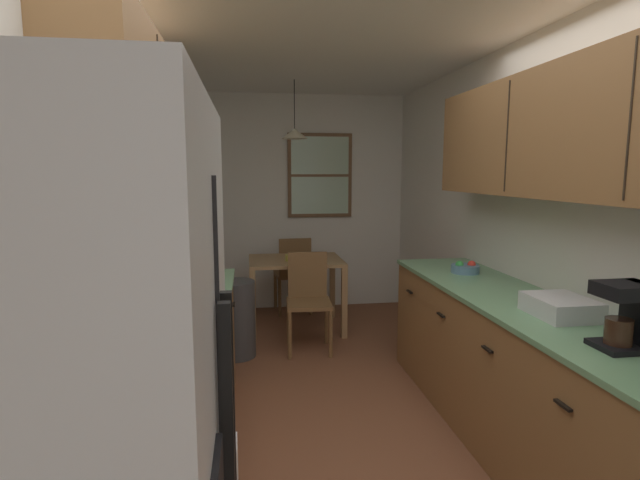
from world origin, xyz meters
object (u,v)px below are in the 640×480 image
object	(u,v)px
dining_chair_near	(308,296)
dish_rack	(561,307)
microwave_over_range	(71,153)
dining_chair_far	(294,271)
dining_table	(296,271)
trash_bin	(236,319)
table_serving_bowl	(295,257)
storage_canister	(150,327)
fruit_bowl	(465,268)
coffee_maker	(630,314)

from	to	relation	value
dining_chair_near	dish_rack	world-z (taller)	dish_rack
microwave_over_range	dining_chair_far	bearing A→B (deg)	75.09
dining_table	trash_bin	size ratio (longest dim) A/B	1.39
dining_chair_far	table_serving_bowl	xyz separation A→B (m)	(-0.05, -0.66, 0.28)
dish_rack	table_serving_bowl	distance (m)	2.87
dining_table	dish_rack	xyz separation A→B (m)	(1.13, -2.70, 0.32)
storage_canister	fruit_bowl	world-z (taller)	storage_canister
dining_chair_near	dish_rack	xyz separation A→B (m)	(1.07, -2.12, 0.45)
storage_canister	fruit_bowl	size ratio (longest dim) A/B	0.84
trash_bin	dish_rack	bearing A→B (deg)	-49.40
fruit_bowl	dish_rack	size ratio (longest dim) A/B	0.61
storage_canister	coffee_maker	world-z (taller)	coffee_maker
dining_chair_near	microwave_over_range	bearing A→B (deg)	-111.26
table_serving_bowl	dining_chair_far	bearing A→B (deg)	85.71
coffee_maker	table_serving_bowl	xyz separation A→B (m)	(-1.13, 3.10, -0.27)
microwave_over_range	dining_table	world-z (taller)	microwave_over_range
storage_canister	dish_rack	xyz separation A→B (m)	(2.03, 0.15, -0.04)
dining_table	dining_chair_far	bearing A→B (deg)	86.74
coffee_maker	dining_chair_near	bearing A→B (deg)	112.08
dining_table	microwave_over_range	bearing A→B (deg)	-106.85
microwave_over_range	fruit_bowl	xyz separation A→B (m)	(2.13, 1.75, -0.77)
dining_chair_near	table_serving_bowl	distance (m)	0.59
dining_chair_far	coffee_maker	world-z (taller)	coffee_maker
microwave_over_range	storage_canister	world-z (taller)	microwave_over_range
dining_table	dining_chair_near	xyz separation A→B (m)	(0.06, -0.58, -0.13)
coffee_maker	microwave_over_range	bearing A→B (deg)	-175.65
fruit_bowl	table_serving_bowl	xyz separation A→B (m)	(-1.13, 1.51, -0.16)
dish_rack	table_serving_bowl	bearing A→B (deg)	113.51
storage_canister	coffee_maker	size ratio (longest dim) A/B	0.60
dining_table	dish_rack	world-z (taller)	dish_rack
storage_canister	dining_chair_near	bearing A→B (deg)	66.95
dining_chair_far	dining_table	bearing A→B (deg)	-93.26
dining_chair_far	trash_bin	size ratio (longest dim) A/B	1.31
dining_chair_far	fruit_bowl	distance (m)	2.47
dining_table	dining_chair_near	distance (m)	0.60
dining_chair_near	dish_rack	bearing A→B (deg)	-63.31
trash_bin	table_serving_bowl	distance (m)	0.95
coffee_maker	table_serving_bowl	world-z (taller)	coffee_maker
dining_table	table_serving_bowl	size ratio (longest dim) A/B	4.90
dining_table	storage_canister	distance (m)	3.01
dining_chair_far	storage_canister	distance (m)	3.59
fruit_bowl	dish_rack	bearing A→B (deg)	-89.50
dining_chair_near	fruit_bowl	size ratio (longest dim) A/B	4.37
coffee_maker	fruit_bowl	size ratio (longest dim) A/B	1.39
dining_table	fruit_bowl	xyz separation A→B (m)	(1.12, -1.59, 0.31)
trash_bin	dish_rack	distance (m)	2.73
microwave_over_range	dish_rack	distance (m)	2.36
dining_chair_near	dining_chair_far	xyz separation A→B (m)	(-0.03, 1.17, 0.00)
dining_chair_near	storage_canister	distance (m)	2.51
table_serving_bowl	dining_table	bearing A→B (deg)	77.90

